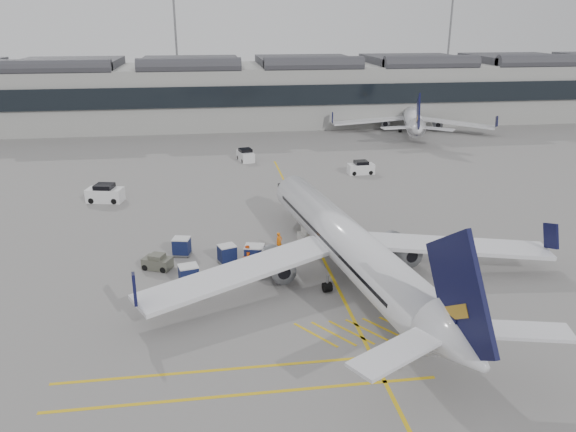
{
  "coord_description": "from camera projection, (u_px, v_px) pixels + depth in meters",
  "views": [
    {
      "loc": [
        0.63,
        -38.51,
        19.74
      ],
      "look_at": [
        6.95,
        5.24,
        4.0
      ],
      "focal_mm": 35.0,
      "sensor_mm": 36.0,
      "label": 1
    }
  ],
  "objects": [
    {
      "name": "light_masts",
      "position": [
        192.0,
        43.0,
        117.55
      ],
      "size": [
        113.0,
        0.6,
        25.45
      ],
      "color": "slate",
      "rests_on": "ground"
    },
    {
      "name": "safety_cone_nose",
      "position": [
        312.0,
        201.0,
        62.74
      ],
      "size": [
        0.39,
        0.39,
        0.54
      ],
      "primitive_type": "cone",
      "color": "#F24C0A",
      "rests_on": "ground"
    },
    {
      "name": "ground",
      "position": [
        207.0,
        293.0,
        42.44
      ],
      "size": [
        220.0,
        220.0,
        0.0
      ],
      "primitive_type": "plane",
      "color": "gray",
      "rests_on": "ground"
    },
    {
      "name": "baggage_cart_d",
      "position": [
        189.0,
        275.0,
        43.46
      ],
      "size": [
        1.8,
        1.59,
        1.64
      ],
      "rotation": [
        0.0,
        0.0,
        0.22
      ],
      "color": "gray",
      "rests_on": "ground"
    },
    {
      "name": "terminal",
      "position": [
        202.0,
        92.0,
        107.45
      ],
      "size": [
        200.0,
        20.45,
        12.4
      ],
      "color": "#9E9E99",
      "rests_on": "ground"
    },
    {
      "name": "baggage_cart_c",
      "position": [
        182.0,
        246.0,
        48.9
      ],
      "size": [
        1.79,
        1.58,
        1.62
      ],
      "rotation": [
        0.0,
        0.0,
        -0.23
      ],
      "color": "gray",
      "rests_on": "ground"
    },
    {
      "name": "ramp_agent_a",
      "position": [
        279.0,
        242.0,
        49.73
      ],
      "size": [
        0.77,
        0.7,
        1.77
      ],
      "primitive_type": "imported",
      "rotation": [
        0.0,
        0.0,
        0.55
      ],
      "color": "orange",
      "rests_on": "ground"
    },
    {
      "name": "ramp_agent_b",
      "position": [
        247.0,
        257.0,
        46.47
      ],
      "size": [
        1.21,
        1.2,
        1.97
      ],
      "primitive_type": "imported",
      "rotation": [
        0.0,
        0.0,
        3.91
      ],
      "color": "#F5520C",
      "rests_on": "ground"
    },
    {
      "name": "airliner_far",
      "position": [
        412.0,
        117.0,
        101.68
      ],
      "size": [
        28.12,
        31.17,
        8.52
      ],
      "rotation": [
        0.0,
        0.0,
        -0.29
      ],
      "color": "silver",
      "rests_on": "ground"
    },
    {
      "name": "service_van_mid",
      "position": [
        246.0,
        155.0,
        81.07
      ],
      "size": [
        2.49,
        3.82,
        1.81
      ],
      "rotation": [
        0.0,
        0.0,
        1.79
      ],
      "color": "silver",
      "rests_on": "ground"
    },
    {
      "name": "service_van_left",
      "position": [
        105.0,
        194.0,
        63.2
      ],
      "size": [
        4.27,
        2.79,
        2.02
      ],
      "rotation": [
        0.0,
        0.0,
        -0.22
      ],
      "color": "silver",
      "rests_on": "ground"
    },
    {
      "name": "safety_cone_engine",
      "position": [
        408.0,
        252.0,
        49.24
      ],
      "size": [
        0.33,
        0.33,
        0.45
      ],
      "primitive_type": "cone",
      "color": "#F24C0A",
      "rests_on": "ground"
    },
    {
      "name": "baggage_cart_a",
      "position": [
        254.0,
        255.0,
        46.91
      ],
      "size": [
        1.96,
        1.75,
        1.77
      ],
      "rotation": [
        0.0,
        0.0,
        -0.24
      ],
      "color": "gray",
      "rests_on": "ground"
    },
    {
      "name": "belt_loader",
      "position": [
        318.0,
        233.0,
        52.7
      ],
      "size": [
        4.77,
        2.38,
        1.89
      ],
      "rotation": [
        0.0,
        0.0,
        0.25
      ],
      "color": "beige",
      "rests_on": "ground"
    },
    {
      "name": "apron_markings",
      "position": [
        313.0,
        237.0,
        53.11
      ],
      "size": [
        0.25,
        60.0,
        0.01
      ],
      "primitive_type": "cube",
      "color": "gold",
      "rests_on": "ground"
    },
    {
      "name": "pushback_tug",
      "position": [
        157.0,
        262.0,
        46.39
      ],
      "size": [
        2.65,
        2.2,
        1.28
      ],
      "rotation": [
        0.0,
        0.0,
        -0.43
      ],
      "color": "#515145",
      "rests_on": "ground"
    },
    {
      "name": "airliner_main",
      "position": [
        348.0,
        245.0,
        43.88
      ],
      "size": [
        33.31,
        36.63,
        9.78
      ],
      "rotation": [
        0.0,
        0.0,
        0.15
      ],
      "color": "silver",
      "rests_on": "ground"
    },
    {
      "name": "service_van_right",
      "position": [
        361.0,
        168.0,
        74.44
      ],
      "size": [
        3.49,
        1.85,
        1.76
      ],
      "rotation": [
        0.0,
        0.0,
        0.04
      ],
      "color": "silver",
      "rests_on": "ground"
    },
    {
      "name": "baggage_cart_b",
      "position": [
        227.0,
        253.0,
        47.45
      ],
      "size": [
        1.83,
        1.67,
        1.58
      ],
      "rotation": [
        0.0,
        0.0,
        0.34
      ],
      "color": "gray",
      "rests_on": "ground"
    }
  ]
}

